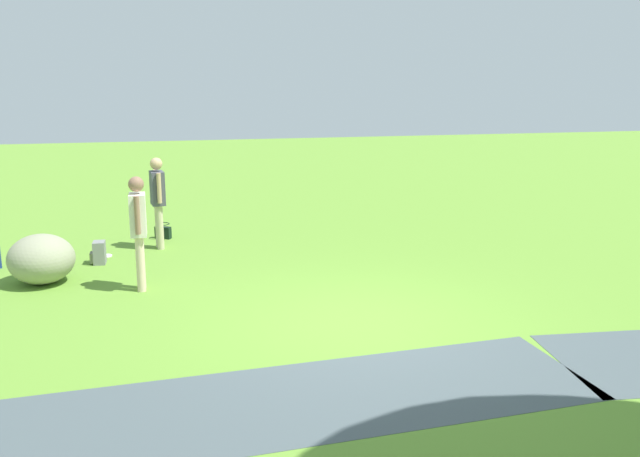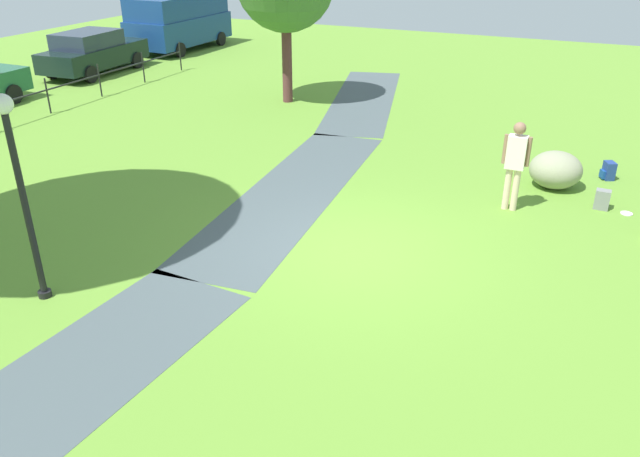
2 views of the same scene
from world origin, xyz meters
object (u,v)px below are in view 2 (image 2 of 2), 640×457
(spare_backpack_on_lawn, at_px, (602,200))
(frisbee_on_grass, at_px, (627,213))
(man_near_boulder, at_px, (515,160))
(lamp_post, at_px, (19,177))
(delivery_van, at_px, (179,20))
(parked_compact_green, at_px, (93,52))
(backpack_by_boulder, at_px, (608,171))
(lawn_boulder, at_px, (556,170))

(spare_backpack_on_lawn, distance_m, frisbee_on_grass, 0.52)
(man_near_boulder, height_order, frisbee_on_grass, man_near_boulder)
(lamp_post, xyz_separation_m, delivery_van, (18.03, 10.35, -0.70))
(spare_backpack_on_lawn, height_order, frisbee_on_grass, spare_backpack_on_lawn)
(spare_backpack_on_lawn, height_order, parked_compact_green, parked_compact_green)
(frisbee_on_grass, bearing_deg, man_near_boulder, 108.36)
(frisbee_on_grass, xyz_separation_m, delivery_van, (11.03, 18.45, 1.25))
(backpack_by_boulder, bearing_deg, parked_compact_green, 78.42)
(lamp_post, relative_size, parked_compact_green, 0.71)
(backpack_by_boulder, height_order, parked_compact_green, parked_compact_green)
(lawn_boulder, xyz_separation_m, man_near_boulder, (-1.57, 0.68, 0.65))
(backpack_by_boulder, xyz_separation_m, spare_backpack_on_lawn, (-1.78, 0.05, 0.00))
(man_near_boulder, bearing_deg, parked_compact_green, 68.95)
(delivery_van, bearing_deg, lawn_boulder, -120.95)
(parked_compact_green, bearing_deg, man_near_boulder, -111.05)
(spare_backpack_on_lawn, bearing_deg, parked_compact_green, 73.04)
(lamp_post, height_order, delivery_van, lamp_post)
(backpack_by_boulder, height_order, frisbee_on_grass, backpack_by_boulder)
(frisbee_on_grass, bearing_deg, spare_backpack_on_lawn, 81.91)
(spare_backpack_on_lawn, bearing_deg, backpack_by_boulder, -1.57)
(lawn_boulder, bearing_deg, backpack_by_boulder, -46.38)
(backpack_by_boulder, xyz_separation_m, delivery_van, (9.18, 18.01, 1.07))
(man_near_boulder, distance_m, spare_backpack_on_lawn, 2.04)
(frisbee_on_grass, height_order, parked_compact_green, parked_compact_green)
(backpack_by_boulder, xyz_separation_m, parked_compact_green, (3.68, 17.98, 0.62))
(man_near_boulder, xyz_separation_m, frisbee_on_grass, (0.72, -2.16, -1.04))
(man_near_boulder, relative_size, backpack_by_boulder, 4.47)
(frisbee_on_grass, bearing_deg, lamp_post, 130.84)
(man_near_boulder, relative_size, spare_backpack_on_lawn, 4.47)
(lamp_post, bearing_deg, man_near_boulder, -43.38)
(lamp_post, distance_m, parked_compact_green, 16.27)
(backpack_by_boulder, relative_size, frisbee_on_grass, 1.77)
(frisbee_on_grass, distance_m, delivery_van, 21.53)
(lawn_boulder, relative_size, parked_compact_green, 0.29)
(parked_compact_green, bearing_deg, lawn_boulder, -105.46)
(lamp_post, xyz_separation_m, frisbee_on_grass, (7.00, -8.10, -1.95))
(delivery_van, bearing_deg, backpack_by_boulder, -117.00)
(lawn_boulder, height_order, parked_compact_green, parked_compact_green)
(lamp_post, bearing_deg, delivery_van, 29.86)
(lamp_post, xyz_separation_m, man_near_boulder, (6.28, -5.94, -0.92))
(man_near_boulder, bearing_deg, lamp_post, 136.62)
(backpack_by_boulder, bearing_deg, man_near_boulder, 146.11)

